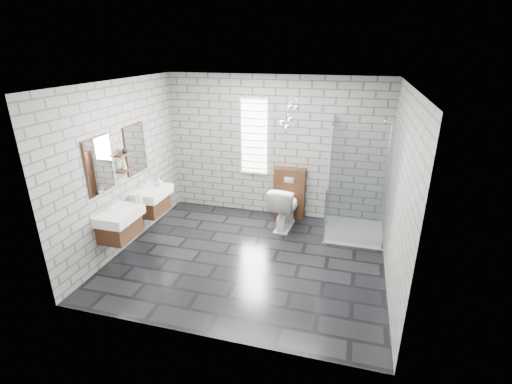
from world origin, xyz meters
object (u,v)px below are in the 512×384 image
at_px(toilet, 285,207).
at_px(vanity_right, 150,194).
at_px(cistern_panel, 289,193).
at_px(vanity_left, 117,216).
at_px(shower_enclosure, 350,210).

bearing_deg(toilet, vanity_right, 25.54).
bearing_deg(cistern_panel, vanity_right, -149.60).
bearing_deg(vanity_right, vanity_left, -90.00).
xyz_separation_m(vanity_left, toilet, (2.25, 1.80, -0.35)).
distance_m(vanity_right, cistern_panel, 2.62).
height_order(vanity_left, vanity_right, same).
height_order(shower_enclosure, toilet, shower_enclosure).
bearing_deg(vanity_right, shower_enclosure, 13.21).
relative_size(vanity_right, cistern_panel, 1.57).
bearing_deg(shower_enclosure, vanity_left, -152.74).
relative_size(vanity_left, cistern_panel, 1.57).
bearing_deg(cistern_panel, vanity_left, -134.65).
bearing_deg(vanity_left, cistern_panel, 45.35).
xyz_separation_m(vanity_right, cistern_panel, (2.25, 1.32, -0.26)).
bearing_deg(vanity_left, shower_enclosure, 27.26).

